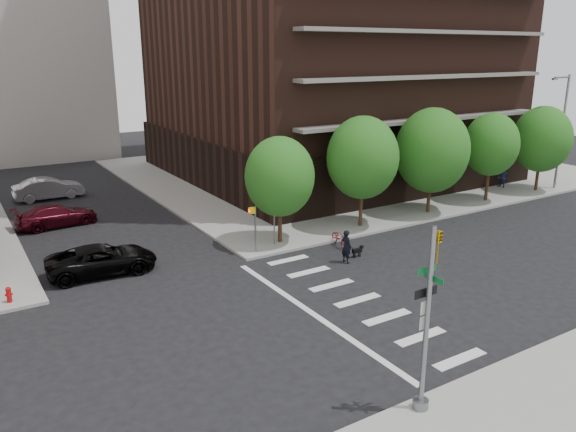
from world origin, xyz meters
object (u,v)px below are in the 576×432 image
Objects in this scene: parked_car_black at (102,260)px; scooter at (339,238)px; parked_car_maroon at (56,215)px; traffic_signal at (426,335)px; parked_car_silver at (48,189)px; pedestrian_far at (502,177)px; dog_walker at (346,246)px; fire_hydrant at (9,294)px.

parked_car_black reaches higher than scooter.
parked_car_maroon is (-0.44, 9.72, -0.02)m from parked_car_black.
traffic_signal reaches higher than parked_car_silver.
parked_car_maroon is 2.81× the size of pedestrian_far.
parked_car_silver is at bearing -112.91° from pedestrian_far.
scooter is (12.37, -20.32, -0.33)m from parked_car_silver.
pedestrian_far reaches higher than parked_car_black.
parked_car_black is at bearing 60.24° from dog_walker.
parked_car_black is at bearing -84.04° from pedestrian_far.
scooter is at bearing -139.59° from parked_car_maroon.
parked_car_maroon is 18.31m from scooter.
parked_car_maroon is (-5.98, 26.58, -1.97)m from traffic_signal.
parked_car_maroon is at bearing 70.25° from fire_hydrant.
fire_hydrant is 0.15× the size of parked_car_silver.
fire_hydrant is 0.40× the size of dog_walker.
dog_walker reaches higher than parked_car_silver.
parked_car_black is 3.03× the size of pedestrian_far.
pedestrian_far is at bearing 33.85° from traffic_signal.
scooter is at bearing -33.90° from dog_walker.
parked_car_maroon is 2.77× the size of dog_walker.
parked_car_black is 2.99× the size of dog_walker.
parked_car_black is 12.64m from dog_walker.
dog_walker is 21.86m from pedestrian_far.
scooter is 1.05× the size of dog_walker.
parked_car_silver is at bearing 133.53° from scooter.
parked_car_black is (4.49, 1.57, 0.20)m from fire_hydrant.
parked_car_silver is at bearing 21.08° from dog_walker.
fire_hydrant is at bearing -172.48° from scooter.
pedestrian_far is (32.38, 1.14, 0.29)m from parked_car_black.
traffic_signal is 1.11× the size of parked_car_black.
traffic_signal is 27.32m from parked_car_maroon.
fire_hydrant is 19.53m from parked_car_silver.
traffic_signal is at bearing -172.41° from parked_car_silver.
parked_car_maroon reaches higher than scooter.
pedestrian_far is (26.84, 18.00, -1.66)m from traffic_signal.
dog_walker is (5.94, 11.58, -1.79)m from traffic_signal.
parked_car_maroon is 7.67m from parked_car_silver.
parked_car_silver is (0.38, 17.34, 0.08)m from parked_car_black.
dog_walker is at bearing 62.82° from traffic_signal.
fire_hydrant is 17.30m from scooter.
dog_walker reaches higher than parked_car_maroon.
traffic_signal is 1.20× the size of parked_car_silver.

